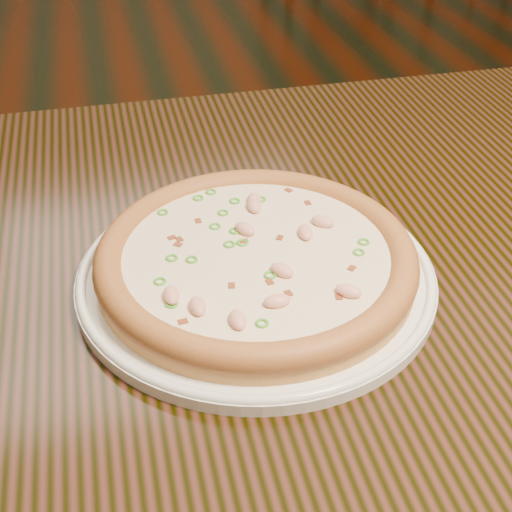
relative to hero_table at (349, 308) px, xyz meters
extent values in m
plane|color=black|center=(0.00, 0.24, -0.65)|extent=(9.00, 9.00, 0.00)
cube|color=black|center=(0.00, 0.00, 0.08)|extent=(1.20, 0.80, 0.04)
cylinder|color=white|center=(-0.12, -0.05, 0.10)|extent=(0.34, 0.34, 0.01)
torus|color=white|center=(-0.12, -0.05, 0.11)|extent=(0.34, 0.34, 0.01)
cylinder|color=tan|center=(-0.12, -0.05, 0.12)|extent=(0.30, 0.30, 0.02)
torus|color=#AD6E3F|center=(-0.12, -0.05, 0.13)|extent=(0.31, 0.31, 0.03)
cylinder|color=#F9DAC0|center=(-0.12, -0.05, 0.13)|extent=(0.25, 0.25, 0.00)
ellipsoid|color=#F2B29E|center=(-0.10, -0.09, 0.14)|extent=(0.03, 0.03, 0.01)
ellipsoid|color=#F2B29E|center=(-0.12, -0.02, 0.14)|extent=(0.02, 0.03, 0.01)
ellipsoid|color=#F2B29E|center=(-0.12, -0.13, 0.14)|extent=(0.02, 0.01, 0.01)
ellipsoid|color=#F2B29E|center=(-0.04, -0.02, 0.14)|extent=(0.03, 0.03, 0.01)
ellipsoid|color=#F2B29E|center=(-0.21, -0.10, 0.14)|extent=(0.02, 0.02, 0.01)
ellipsoid|color=#F2B29E|center=(-0.06, -0.13, 0.14)|extent=(0.03, 0.03, 0.01)
ellipsoid|color=#F2B29E|center=(-0.11, 0.02, 0.14)|extent=(0.01, 0.02, 0.01)
ellipsoid|color=#F2B29E|center=(-0.10, 0.04, 0.14)|extent=(0.02, 0.03, 0.01)
ellipsoid|color=#F2B29E|center=(-0.16, -0.14, 0.14)|extent=(0.01, 0.02, 0.01)
ellipsoid|color=#F2B29E|center=(-0.19, -0.12, 0.14)|extent=(0.01, 0.02, 0.01)
ellipsoid|color=#F2B29E|center=(-0.07, -0.03, 0.14)|extent=(0.02, 0.03, 0.01)
cube|color=maroon|center=(-0.19, -0.02, 0.13)|extent=(0.01, 0.01, 0.00)
cube|color=maroon|center=(-0.06, 0.05, 0.13)|extent=(0.01, 0.01, 0.00)
cube|color=maroon|center=(-0.11, -0.12, 0.13)|extent=(0.01, 0.01, 0.00)
cube|color=maroon|center=(-0.20, -0.13, 0.13)|extent=(0.01, 0.01, 0.00)
cube|color=maroon|center=(-0.09, -0.03, 0.13)|extent=(0.01, 0.01, 0.00)
cube|color=maroon|center=(-0.15, -0.10, 0.13)|extent=(0.01, 0.01, 0.00)
cube|color=maroon|center=(-0.04, -0.10, 0.13)|extent=(0.01, 0.01, 0.00)
cube|color=maroon|center=(-0.07, -0.13, 0.13)|extent=(0.01, 0.01, 0.00)
cube|color=maroon|center=(-0.16, 0.01, 0.13)|extent=(0.01, 0.01, 0.00)
cube|color=maroon|center=(-0.19, -0.01, 0.13)|extent=(0.01, 0.01, 0.00)
cube|color=maroon|center=(-0.13, -0.03, 0.13)|extent=(0.01, 0.01, 0.00)
cube|color=maroon|center=(-0.05, 0.02, 0.13)|extent=(0.01, 0.01, 0.00)
cube|color=maroon|center=(-0.19, -0.01, 0.13)|extent=(0.01, 0.01, 0.00)
cube|color=maroon|center=(-0.12, -0.10, 0.13)|extent=(0.01, 0.01, 0.00)
torus|color=green|center=(-0.16, 0.06, 0.13)|extent=(0.01, 0.01, 0.00)
torus|color=green|center=(-0.12, -0.09, 0.13)|extent=(0.02, 0.02, 0.00)
torus|color=green|center=(-0.15, 0.00, 0.13)|extent=(0.01, 0.01, 0.00)
torus|color=green|center=(-0.21, -0.11, 0.13)|extent=(0.02, 0.02, 0.00)
torus|color=green|center=(-0.12, 0.04, 0.13)|extent=(0.01, 0.01, 0.00)
torus|color=green|center=(-0.02, -0.06, 0.13)|extent=(0.02, 0.02, 0.00)
torus|color=green|center=(-0.09, 0.04, 0.13)|extent=(0.02, 0.02, 0.00)
torus|color=green|center=(-0.13, -0.03, 0.13)|extent=(0.02, 0.02, 0.00)
torus|color=green|center=(-0.20, 0.04, 0.13)|extent=(0.01, 0.01, 0.00)
torus|color=green|center=(-0.13, -0.01, 0.13)|extent=(0.02, 0.02, 0.00)
torus|color=green|center=(-0.18, -0.05, 0.13)|extent=(0.02, 0.02, 0.00)
torus|color=green|center=(-0.14, -0.03, 0.13)|extent=(0.01, 0.01, 0.00)
torus|color=green|center=(-0.20, -0.04, 0.13)|extent=(0.01, 0.01, 0.00)
torus|color=green|center=(-0.03, -0.07, 0.13)|extent=(0.02, 0.02, 0.00)
torus|color=green|center=(-0.14, 0.02, 0.13)|extent=(0.01, 0.01, 0.00)
torus|color=green|center=(-0.21, -0.08, 0.13)|extent=(0.01, 0.01, 0.00)
torus|color=green|center=(-0.14, 0.07, 0.13)|extent=(0.02, 0.02, 0.00)
torus|color=green|center=(-0.14, -0.15, 0.13)|extent=(0.02, 0.02, 0.00)
camera|label=1|loc=(-0.24, -0.58, 0.53)|focal=50.00mm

